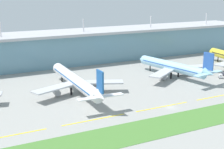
% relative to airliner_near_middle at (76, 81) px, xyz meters
% --- Properties ---
extents(ground_plane, '(600.00, 600.00, 0.00)m').
position_rel_airliner_near_middle_xyz_m(ground_plane, '(30.65, -39.14, -6.46)').
color(ground_plane, gray).
extents(terminal_building, '(288.00, 34.00, 31.59)m').
position_rel_airliner_near_middle_xyz_m(terminal_building, '(30.65, 69.20, 5.04)').
color(terminal_building, '#6693A8').
rests_on(terminal_building, ground).
extents(airliner_near_middle, '(48.78, 71.27, 18.90)m').
position_rel_airliner_near_middle_xyz_m(airliner_near_middle, '(0.00, 0.00, 0.00)').
color(airliner_near_middle, white).
rests_on(airliner_near_middle, ground).
extents(airliner_far_middle, '(47.98, 59.08, 18.90)m').
position_rel_airliner_near_middle_xyz_m(airliner_far_middle, '(63.66, 3.23, -0.01)').
color(airliner_far_middle, '#9ED1EA').
rests_on(airliner_far_middle, ground).
extents(taxiway_stripe_west, '(28.00, 0.70, 0.04)m').
position_rel_airliner_near_middle_xyz_m(taxiway_stripe_west, '(-40.35, -36.81, -6.44)').
color(taxiway_stripe_west, yellow).
rests_on(taxiway_stripe_west, ground).
extents(taxiway_stripe_mid_west, '(28.00, 0.70, 0.04)m').
position_rel_airliner_near_middle_xyz_m(taxiway_stripe_mid_west, '(-6.35, -36.81, -6.44)').
color(taxiway_stripe_mid_west, yellow).
rests_on(taxiway_stripe_mid_west, ground).
extents(taxiway_stripe_centre, '(28.00, 0.70, 0.04)m').
position_rel_airliner_near_middle_xyz_m(taxiway_stripe_centre, '(27.65, -36.81, -6.44)').
color(taxiway_stripe_centre, yellow).
rests_on(taxiway_stripe_centre, ground).
extents(taxiway_stripe_mid_east, '(28.00, 0.70, 0.04)m').
position_rel_airliner_near_middle_xyz_m(taxiway_stripe_mid_east, '(61.65, -36.81, -6.44)').
color(taxiway_stripe_mid_east, yellow).
rests_on(taxiway_stripe_mid_east, ground).
extents(grass_verge, '(300.00, 18.00, 0.10)m').
position_rel_airliner_near_middle_xyz_m(grass_verge, '(30.65, -54.96, -6.41)').
color(grass_verge, '#477A33').
rests_on(grass_verge, ground).
extents(baggage_cart, '(3.61, 3.97, 2.48)m').
position_rel_airliner_near_middle_xyz_m(baggage_cart, '(87.56, -11.75, -5.19)').
color(baggage_cart, silver).
rests_on(baggage_cart, ground).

